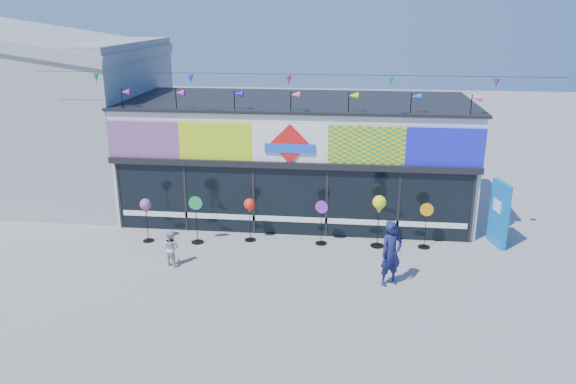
# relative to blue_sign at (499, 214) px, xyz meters

# --- Properties ---
(ground) EXTENTS (80.00, 80.00, 0.00)m
(ground) POSITION_rel_blue_sign_xyz_m (-6.61, -3.30, -1.04)
(ground) COLOR gray
(ground) RESTS_ON ground
(kite_shop) EXTENTS (16.00, 5.70, 5.31)m
(kite_shop) POSITION_rel_blue_sign_xyz_m (-6.61, 2.64, 1.00)
(kite_shop) COLOR silver
(kite_shop) RESTS_ON ground
(neighbour_building) EXTENTS (8.18, 7.20, 6.87)m
(neighbour_building) POSITION_rel_blue_sign_xyz_m (-16.61, 3.70, 2.16)
(neighbour_building) COLOR gray
(neighbour_building) RESTS_ON ground
(blue_sign) EXTENTS (0.37, 1.05, 2.08)m
(blue_sign) POSITION_rel_blue_sign_xyz_m (0.00, 0.00, 0.00)
(blue_sign) COLOR blue
(blue_sign) RESTS_ON ground
(spinner_0) EXTENTS (0.37, 0.37, 1.44)m
(spinner_0) POSITION_rel_blue_sign_xyz_m (-11.09, -0.97, 0.11)
(spinner_0) COLOR black
(spinner_0) RESTS_ON ground
(spinner_1) EXTENTS (0.44, 0.40, 1.56)m
(spinner_1) POSITION_rel_blue_sign_xyz_m (-9.48, -0.91, -0.22)
(spinner_1) COLOR black
(spinner_1) RESTS_ON ground
(spinner_2) EXTENTS (0.36, 0.36, 1.43)m
(spinner_2) POSITION_rel_blue_sign_xyz_m (-7.83, -0.54, 0.10)
(spinner_2) COLOR black
(spinner_2) RESTS_ON ground
(spinner_3) EXTENTS (0.40, 0.37, 1.45)m
(spinner_3) POSITION_rel_blue_sign_xyz_m (-5.53, -0.56, -0.28)
(spinner_3) COLOR black
(spinner_3) RESTS_ON ground
(spinner_4) EXTENTS (0.43, 0.43, 1.69)m
(spinner_4) POSITION_rel_blue_sign_xyz_m (-3.75, -0.57, 0.31)
(spinner_4) COLOR black
(spinner_4) RESTS_ON ground
(spinner_5) EXTENTS (0.41, 0.37, 1.47)m
(spinner_5) POSITION_rel_blue_sign_xyz_m (-2.29, -0.49, -0.27)
(spinner_5) COLOR black
(spinner_5) RESTS_ON ground
(adult_man) EXTENTS (0.78, 0.72, 1.80)m
(adult_man) POSITION_rel_blue_sign_xyz_m (-3.52, -3.12, -0.14)
(adult_man) COLOR #161B47
(adult_man) RESTS_ON ground
(child) EXTENTS (0.59, 0.48, 1.06)m
(child) POSITION_rel_blue_sign_xyz_m (-9.78, -2.60, -0.51)
(child) COLOR #BABABA
(child) RESTS_ON ground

